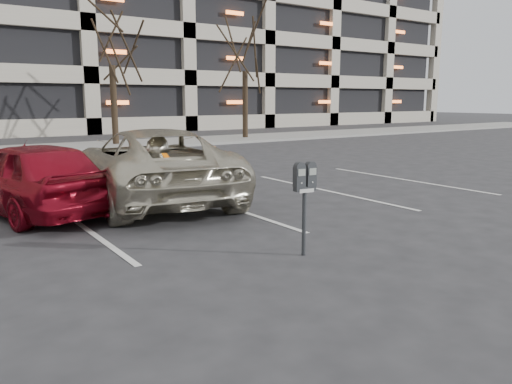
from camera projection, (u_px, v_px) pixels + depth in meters
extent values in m
plane|color=#28282B|center=(221.00, 243.00, 7.34)|extent=(140.00, 140.00, 0.00)
cube|color=gray|center=(20.00, 150.00, 20.27)|extent=(80.00, 4.00, 0.12)
cube|color=silver|center=(80.00, 225.00, 8.42)|extent=(0.10, 5.20, 0.00)
cube|color=silver|center=(223.00, 205.00, 9.98)|extent=(0.10, 5.20, 0.00)
cube|color=silver|center=(326.00, 191.00, 11.55)|extent=(0.10, 5.20, 0.00)
cube|color=silver|center=(405.00, 180.00, 13.11)|extent=(0.10, 5.20, 0.00)
cube|color=black|center=(131.00, 12.00, 39.90)|extent=(49.92, 19.20, 18.00)
cylinder|color=black|center=(114.00, 106.00, 22.19)|extent=(0.28, 0.28, 3.57)
cylinder|color=black|center=(245.00, 106.00, 26.11)|extent=(0.28, 0.28, 3.53)
cylinder|color=black|center=(304.00, 223.00, 6.70)|extent=(0.06, 0.06, 0.90)
cube|color=black|center=(305.00, 189.00, 6.61)|extent=(0.31, 0.14, 0.06)
cube|color=silver|center=(307.00, 191.00, 6.57)|extent=(0.22, 0.04, 0.05)
cube|color=gray|center=(302.00, 172.00, 6.48)|extent=(0.11, 0.02, 0.09)
cube|color=gray|center=(313.00, 172.00, 6.55)|extent=(0.11, 0.02, 0.09)
imported|color=beige|center=(152.00, 165.00, 10.35)|extent=(3.33, 5.74, 1.51)
cube|color=#E86204|center=(154.00, 131.00, 9.25)|extent=(0.10, 0.20, 0.01)
imported|color=maroon|center=(32.00, 177.00, 9.11)|extent=(2.47, 4.29, 1.38)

